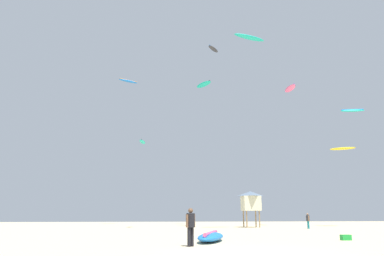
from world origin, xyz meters
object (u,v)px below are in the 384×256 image
object	(u,v)px
kite_aloft_0	(343,149)
person_midground	(308,220)
lifeguard_tower	(251,201)
kite_aloft_2	(249,37)
kite_grounded_near	(211,237)
kite_aloft_7	(213,49)
kite_aloft_4	(204,84)
kite_aloft_3	(128,81)
kite_aloft_5	(290,88)
person_foreground	(191,224)
kite_aloft_6	(352,110)
cooler_box	(346,237)
kite_aloft_1	(142,142)

from	to	relation	value
kite_aloft_0	person_midground	bearing A→B (deg)	-140.92
lifeguard_tower	kite_aloft_2	xyz separation A→B (m)	(-1.27, -6.71, 17.62)
kite_grounded_near	kite_aloft_7	world-z (taller)	kite_aloft_7
lifeguard_tower	kite_aloft_7	distance (m)	19.36
kite_grounded_near	kite_aloft_4	world-z (taller)	kite_aloft_4
kite_aloft_3	kite_aloft_5	world-z (taller)	kite_aloft_3
person_midground	kite_aloft_4	world-z (taller)	kite_aloft_4
person_foreground	lifeguard_tower	size ratio (longest dim) A/B	0.43
kite_aloft_5	kite_aloft_6	distance (m)	8.53
cooler_box	kite_aloft_0	xyz separation A→B (m)	(13.52, 23.46, 9.85)
kite_grounded_near	kite_aloft_6	distance (m)	32.07
kite_aloft_3	kite_aloft_7	distance (m)	16.22
person_foreground	kite_aloft_4	distance (m)	38.69
person_foreground	cooler_box	world-z (taller)	person_foreground
kite_aloft_7	kite_aloft_1	bearing A→B (deg)	-178.28
kite_aloft_7	kite_aloft_3	bearing A→B (deg)	134.71
kite_grounded_near	kite_aloft_3	bearing A→B (deg)	103.56
kite_aloft_2	kite_aloft_7	size ratio (longest dim) A/B	1.84
person_foreground	kite_grounded_near	xyz separation A→B (m)	(1.46, 3.03, -0.78)
kite_aloft_2	kite_aloft_7	bearing A→B (deg)	119.15
lifeguard_tower	kite_aloft_1	distance (m)	14.54
cooler_box	kite_aloft_1	xyz separation A→B (m)	(-12.84, 19.74, 9.46)
person_midground	kite_aloft_4	bearing A→B (deg)	-56.14
kite_aloft_5	kite_aloft_6	xyz separation A→B (m)	(6.26, -4.04, -4.15)
kite_aloft_0	kite_aloft_2	distance (m)	20.32
cooler_box	kite_aloft_1	world-z (taller)	kite_aloft_1
kite_aloft_0	kite_aloft_7	size ratio (longest dim) A/B	1.48
lifeguard_tower	kite_aloft_0	size ratio (longest dim) A/B	1.27
lifeguard_tower	person_foreground	bearing A→B (deg)	-111.61
kite_aloft_6	person_foreground	bearing A→B (deg)	-134.99
person_midground	lifeguard_tower	size ratio (longest dim) A/B	0.39
cooler_box	kite_aloft_2	xyz separation A→B (m)	(-1.20, 14.38, 20.52)
lifeguard_tower	cooler_box	size ratio (longest dim) A/B	7.41
kite_grounded_near	lifeguard_tower	bearing A→B (deg)	68.99
person_foreground	cooler_box	distance (m)	10.12
cooler_box	kite_aloft_3	distance (m)	41.20
person_foreground	kite_aloft_1	distance (m)	24.71
cooler_box	kite_aloft_7	world-z (taller)	kite_aloft_7
kite_aloft_0	kite_aloft_1	world-z (taller)	kite_aloft_0
person_midground	kite_aloft_6	bearing A→B (deg)	-160.98
cooler_box	kite_aloft_0	distance (m)	28.82
kite_grounded_near	kite_aloft_0	distance (m)	33.48
kite_aloft_0	kite_aloft_4	bearing A→B (deg)	160.71
person_foreground	lifeguard_tower	xyz separation A→B (m)	(9.62, 24.29, 2.01)
lifeguard_tower	person_midground	bearing A→B (deg)	-43.21
person_foreground	kite_aloft_5	world-z (taller)	kite_aloft_5
kite_aloft_3	kite_aloft_4	xyz separation A→B (m)	(11.50, -1.84, -0.77)
person_midground	kite_aloft_7	size ratio (longest dim) A/B	0.73
kite_aloft_0	kite_aloft_5	world-z (taller)	kite_aloft_5
kite_aloft_5	kite_aloft_0	bearing A→B (deg)	-0.51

